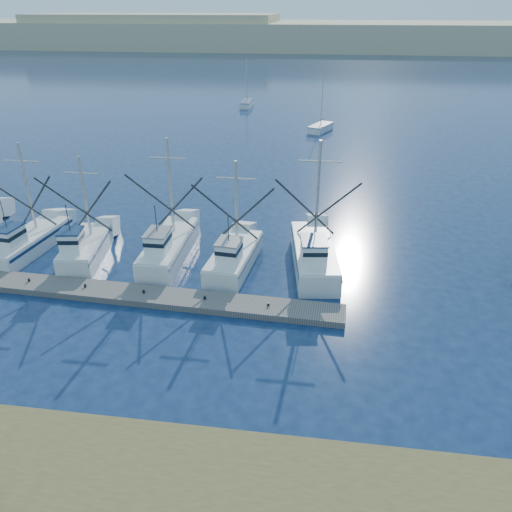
{
  "coord_description": "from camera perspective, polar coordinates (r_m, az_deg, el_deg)",
  "views": [
    {
      "loc": [
        3.75,
        -19.25,
        16.78
      ],
      "look_at": [
        -0.07,
        8.0,
        2.82
      ],
      "focal_mm": 35.0,
      "sensor_mm": 36.0,
      "label": 1
    }
  ],
  "objects": [
    {
      "name": "sailboat_near",
      "position": [
        76.1,
        7.38,
        14.32
      ],
      "size": [
        3.75,
        5.46,
        8.1
      ],
      "rotation": [
        0.0,
        0.0,
        -0.39
      ],
      "color": "silver",
      "rests_on": "ground"
    },
    {
      "name": "dune_ridge",
      "position": [
        229.59,
        7.69,
        23.73
      ],
      "size": [
        360.0,
        60.0,
        10.0
      ],
      "primitive_type": "cube",
      "color": "tan",
      "rests_on": "ground"
    },
    {
      "name": "trawler_fleet",
      "position": [
        37.44,
        -14.11,
        1.01
      ],
      "size": [
        31.07,
        9.03,
        8.71
      ],
      "color": "silver",
      "rests_on": "ground"
    },
    {
      "name": "ground",
      "position": [
        25.81,
        -2.38,
        -13.68
      ],
      "size": [
        500.0,
        500.0,
        0.0
      ],
      "primitive_type": "plane",
      "color": "#0D1F3C",
      "rests_on": "ground"
    },
    {
      "name": "sailboat_far",
      "position": [
        95.05,
        -1.07,
        17.02
      ],
      "size": [
        1.81,
        6.0,
        8.1
      ],
      "rotation": [
        0.0,
        0.0,
        0.02
      ],
      "color": "silver",
      "rests_on": "ground"
    },
    {
      "name": "floating_dock",
      "position": [
        33.76,
        -17.38,
        -3.86
      ],
      "size": [
        31.38,
        3.56,
        0.42
      ],
      "primitive_type": "cube",
      "rotation": [
        0.0,
        0.0,
        -0.05
      ],
      "color": "slate",
      "rests_on": "ground"
    }
  ]
}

